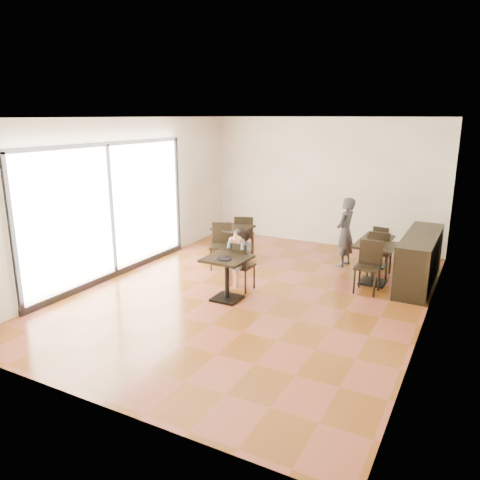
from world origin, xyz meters
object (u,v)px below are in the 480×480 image
Objects in this scene: chair_back_a at (382,243)px; chair_mid_b at (368,268)px; child_chair at (241,266)px; cafe_table_mid at (374,264)px; chair_left_a at (244,235)px; chair_mid_a at (380,253)px; cafe_table_back at (377,252)px; child_table at (227,279)px; chair_left_b at (221,247)px; adult_patron at (345,232)px; cafe_table_left at (233,244)px; chair_back_b at (371,255)px; child at (241,260)px.

chair_mid_b is at bearing 102.94° from chair_back_a.
cafe_table_mid is at bearing -144.02° from child_chair.
chair_mid_a is at bearing 159.18° from chair_left_a.
chair_mid_b is at bearing -83.94° from cafe_table_back.
chair_left_b is at bearing 123.64° from child_table.
cafe_table_mid is (0.83, -0.83, -0.36)m from adult_patron.
cafe_table_left reaches higher than cafe_table_back.
chair_left_a reaches higher than cafe_table_mid.
chair_mid_b reaches higher than chair_back_a.
child_table is at bearing -64.07° from cafe_table_left.
chair_back_b is at bearing 0.09° from chair_left_b.
child is 3.00m from chair_mid_a.
child is 1.38m from chair_left_b.
chair_mid_b reaches higher than cafe_table_back.
child_chair is 2.74m from adult_patron.
chair_left_a is (-3.13, 1.04, 0.01)m from chair_mid_b.
cafe_table_left is 3.19m from cafe_table_back.
chair_back_a is at bearing 90.00° from cafe_table_back.
adult_patron reaches higher than child_table.
child reaches higher than chair_left_b.
child_table is at bearing 89.04° from chair_left_a.
chair_left_b is (-3.13, -0.61, 0.09)m from cafe_table_mid.
child_chair is 1.37m from chair_left_b.
chair_mid_a is at bearing -135.49° from child_chair.
chair_mid_b reaches higher than chair_back_b.
chair_mid_a is 3.13m from chair_left_a.
chair_mid_a is 1.20× the size of chair_back_a.
cafe_table_back is at bearing 98.36° from chair_back_b.
child_chair is 0.63× the size of adult_patron.
cafe_table_mid is at bearing -10.90° from chair_left_b.
cafe_table_left is 3.17m from chair_mid_b.
child is 1.25× the size of chair_mid_b.
child_chair is 1.19× the size of chair_back_b.
child_table is at bearing 51.78° from chair_mid_a.
chair_mid_a is (2.14, 2.65, 0.08)m from child_table.
adult_patron reaches higher than chair_mid_a.
chair_left_a reaches higher than chair_mid_a.
chair_back_a is at bearing 150.96° from adult_patron.
chair_mid_a is (2.14, 2.10, -0.12)m from child.
adult_patron reaches higher than cafe_table_back.
chair_mid_a is at bearing 79.40° from adult_patron.
child reaches higher than chair_left_a.
cafe_table_left is at bearing 123.64° from child.
chair_mid_a is at bearing 11.02° from cafe_table_left.
chair_left_a is 2.96m from chair_back_b.
chair_mid_b is (0.00, -1.10, 0.00)m from chair_mid_a.
chair_back_b is at bearing -10.34° from chair_mid_a.
cafe_table_mid is at bearing 104.42° from chair_back_a.
child is 1.23× the size of chair_left_a.
adult_patron is (1.31, 2.39, 0.16)m from child.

